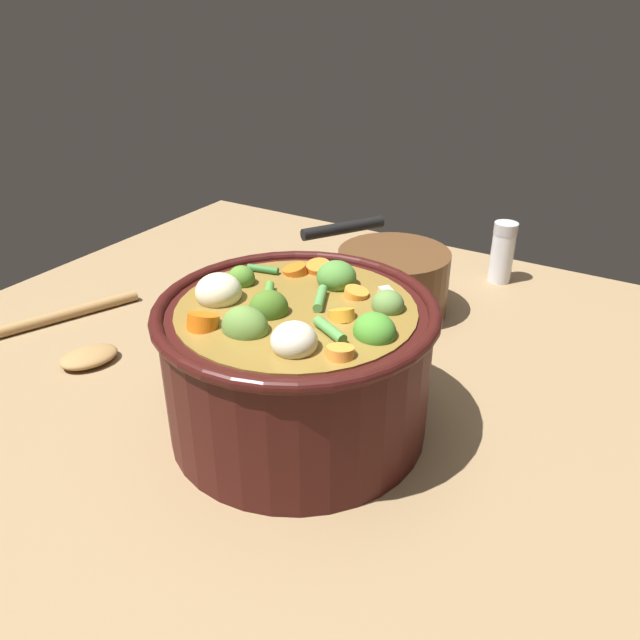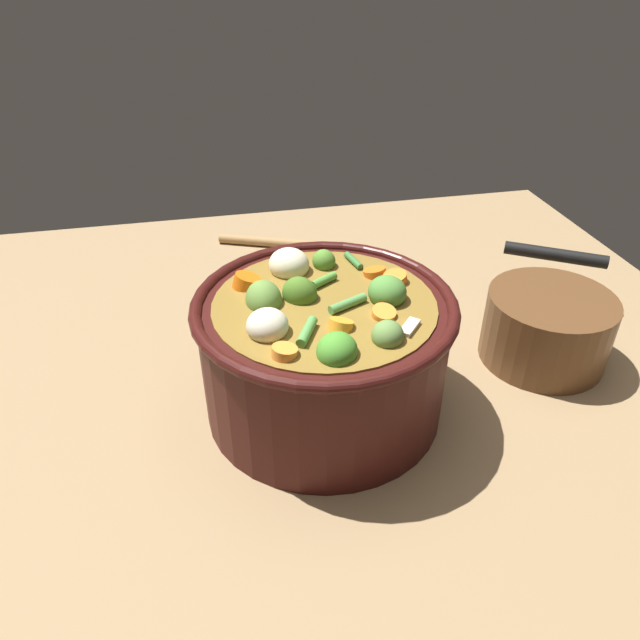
% 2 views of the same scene
% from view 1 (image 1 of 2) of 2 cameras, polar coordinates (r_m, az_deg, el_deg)
% --- Properties ---
extents(ground_plane, '(1.10, 1.10, 0.00)m').
position_cam_1_polar(ground_plane, '(0.66, -1.95, -9.45)').
color(ground_plane, '#8C704C').
extents(cooking_pot, '(0.27, 0.27, 0.16)m').
position_cam_1_polar(cooking_pot, '(0.61, -2.07, -3.96)').
color(cooking_pot, '#38110F').
rests_on(cooking_pot, ground_plane).
extents(wooden_spoon, '(0.20, 0.21, 0.02)m').
position_cam_1_polar(wooden_spoon, '(0.85, -21.46, -1.39)').
color(wooden_spoon, '#9F7745').
rests_on(wooden_spoon, ground_plane).
extents(salt_shaker, '(0.03, 0.03, 0.09)m').
position_cam_1_polar(salt_shaker, '(0.98, 16.16, 5.90)').
color(salt_shaker, silver).
rests_on(salt_shaker, ground_plane).
extents(small_saucepan, '(0.24, 0.21, 0.09)m').
position_cam_1_polar(small_saucepan, '(0.86, 6.48, 3.58)').
color(small_saucepan, brown).
rests_on(small_saucepan, ground_plane).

